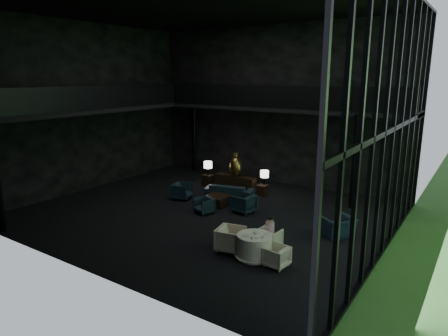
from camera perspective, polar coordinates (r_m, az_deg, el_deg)
The scene contains 35 objects.
floor at distance 16.61m, azimuth -2.61°, elevation -6.38°, with size 14.00×12.00×0.02m, color black.
ceiling at distance 15.84m, azimuth -2.93°, elevation 22.03°, with size 14.00×12.00×0.02m, color black.
wall_back at distance 20.84m, azimuth 7.22°, elevation 8.79°, with size 14.00×0.04×8.00m, color black.
wall_front at distance 11.51m, azimuth -20.88°, elevation 4.54°, with size 14.00×0.04×8.00m, color black.
wall_left at distance 20.66m, azimuth -18.73°, elevation 8.17°, with size 0.04×12.00×8.00m, color black.
curtain_wall at distance 12.89m, azimuth 23.04°, elevation 5.19°, with size 0.20×12.00×8.00m, color black, non-canonical shape.
mezzanine_left at distance 19.88m, azimuth -16.94°, elevation 8.12°, with size 2.00×12.00×0.25m, color black.
mezzanine_back at distance 19.50m, azimuth 8.53°, elevation 8.46°, with size 12.00×2.00×0.25m, color black.
railing_left at distance 19.08m, azimuth -15.13°, elevation 9.86°, with size 0.06×12.00×1.00m, color black.
railing_back at distance 18.57m, azimuth 7.25°, elevation 10.12°, with size 12.00×0.06×1.00m, color black.
column_nw at distance 23.49m, azimuth -4.24°, elevation 4.43°, with size 0.24×0.24×4.00m, color black.
column_ne at distance 17.54m, azimuth 18.15°, elevation 0.81°, with size 0.24×0.24×4.00m, color black.
console at distance 19.85m, azimuth 1.71°, elevation -2.08°, with size 2.12×0.48×0.67m, color black.
bronze_urn at distance 19.61m, azimuth 1.68°, elevation 0.27°, with size 0.63×0.63×1.18m.
side_table_left at distance 20.62m, azimuth -2.25°, elevation -1.70°, with size 0.48×0.48×0.53m, color black.
table_lamp_left at distance 20.42m, azimuth -2.31°, elevation 0.38°, with size 0.42×0.42×0.71m.
side_table_right at distance 18.94m, azimuth 5.52°, elevation -3.16°, with size 0.45×0.45×0.50m, color black.
table_lamp_right at distance 18.89m, azimuth 5.80°, elevation -0.93°, with size 0.40×0.40×0.67m.
sofa at distance 18.42m, azimuth 0.74°, elevation -2.88°, with size 2.36×0.69×0.92m, color #16252F.
lounge_armchair_west at distance 18.33m, azimuth -6.04°, elevation -3.15°, with size 0.83×0.77×0.85m, color black.
lounge_armchair_east at distance 16.52m, azimuth 2.84°, elevation -4.84°, with size 0.88×0.82×0.91m, color #182736.
lounge_armchair_south at distance 16.47m, azimuth -2.86°, elevation -5.38°, with size 0.62×0.58×0.64m, color black.
window_armchair at distance 14.70m, azimuth 15.95°, elevation -7.68°, with size 1.03×0.67×0.90m, color black.
coffee_table at distance 17.47m, azimuth -0.98°, elevation -4.64°, with size 0.96×0.96×0.43m, color black.
dining_table at distance 12.65m, azimuth 4.34°, elevation -11.28°, with size 1.23×1.23×0.75m.
dining_chair_north at distance 13.39m, azimuth 6.47°, elevation -9.89°, with size 0.64×0.60×0.66m, color beige.
dining_chair_east at distance 12.21m, azimuth 7.47°, elevation -12.44°, with size 0.59×0.55×0.60m, color #C2B2A4.
dining_chair_west at distance 13.03m, azimuth 0.94°, elevation -9.77°, with size 0.93×0.87×0.95m, color beige.
child at distance 13.26m, azimuth 6.58°, elevation -8.13°, with size 0.29×0.29×0.63m.
plate_a at distance 12.42m, azimuth 3.17°, elevation -9.59°, with size 0.24×0.24×0.01m, color white.
plate_b at distance 12.60m, azimuth 6.17°, elevation -9.29°, with size 0.21×0.21×0.01m, color white.
saucer at distance 12.26m, azimuth 4.70°, elevation -9.93°, with size 0.14×0.14×0.01m, color white.
coffee_cup at distance 12.26m, azimuth 5.54°, elevation -9.75°, with size 0.09×0.09×0.07m, color white.
cereal_bowl at distance 12.56m, azimuth 4.62°, elevation -9.17°, with size 0.17×0.17×0.08m, color white.
cream_pot at distance 12.17m, azimuth 3.98°, elevation -9.95°, with size 0.06×0.06×0.07m, color #99999E.
Camera 1 is at (9.33, -12.57, 5.56)m, focal length 32.00 mm.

